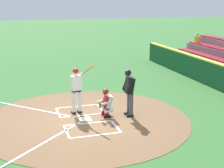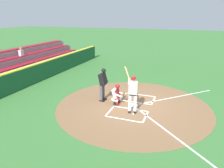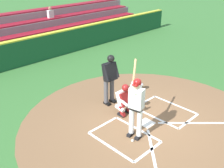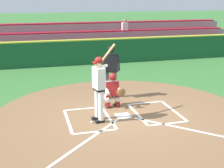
{
  "view_description": "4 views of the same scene",
  "coord_description": "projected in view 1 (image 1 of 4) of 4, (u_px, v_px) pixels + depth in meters",
  "views": [
    {
      "loc": [
        -12.06,
        2.59,
        4.56
      ],
      "look_at": [
        0.59,
        -1.25,
        1.17
      ],
      "focal_mm": 54.44,
      "sensor_mm": 36.0,
      "label": 1
    },
    {
      "loc": [
        9.92,
        2.54,
        4.59
      ],
      "look_at": [
        -0.57,
        -1.4,
        0.86
      ],
      "focal_mm": 33.72,
      "sensor_mm": 36.0,
      "label": 2
    },
    {
      "loc": [
        5.74,
        4.2,
        4.75
      ],
      "look_at": [
        0.2,
        -1.36,
        1.0
      ],
      "focal_mm": 42.16,
      "sensor_mm": 36.0,
      "label": 3
    },
    {
      "loc": [
        2.58,
        8.26,
        3.47
      ],
      "look_at": [
        0.15,
        -0.74,
        0.81
      ],
      "focal_mm": 49.7,
      "sensor_mm": 36.0,
      "label": 4
    }
  ],
  "objects": [
    {
      "name": "baseball",
      "position": [
        73.0,
        111.0,
        13.89
      ],
      "size": [
        0.07,
        0.07,
        0.07
      ],
      "primitive_type": "sphere",
      "color": "white",
      "rests_on": "ground"
    },
    {
      "name": "plate_umpire",
      "position": [
        129.0,
        89.0,
        13.19
      ],
      "size": [
        0.59,
        0.42,
        1.86
      ],
      "color": "#4C4C51",
      "rests_on": "ground"
    },
    {
      "name": "batter",
      "position": [
        77.0,
        87.0,
        13.43
      ],
      "size": [
        0.86,
        0.86,
        2.13
      ],
      "color": "white",
      "rests_on": "ground"
    },
    {
      "name": "dirt_circle",
      "position": [
        85.0,
        119.0,
        13.04
      ],
      "size": [
        8.0,
        8.0,
        0.01
      ],
      "primitive_type": "cylinder",
      "color": "brown",
      "rests_on": "ground"
    },
    {
      "name": "ground_plane",
      "position": [
        85.0,
        119.0,
        13.04
      ],
      "size": [
        120.0,
        120.0,
        0.0
      ],
      "primitive_type": "plane",
      "color": "#387033"
    },
    {
      "name": "catcher",
      "position": [
        106.0,
        102.0,
        13.22
      ],
      "size": [
        0.59,
        0.6,
        1.13
      ],
      "color": "black",
      "rests_on": "ground"
    },
    {
      "name": "home_plate_and_chalk",
      "position": [
        63.0,
        121.0,
        12.79
      ],
      "size": [
        7.93,
        4.91,
        0.01
      ],
      "color": "white",
      "rests_on": "dirt_circle"
    }
  ]
}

